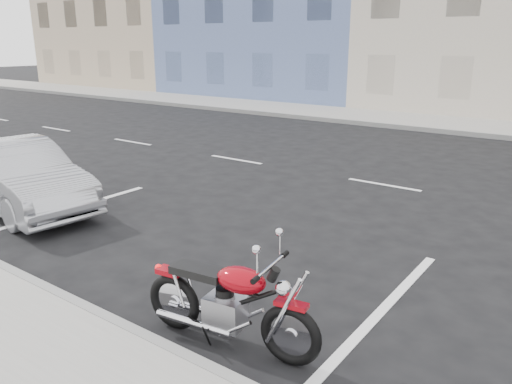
# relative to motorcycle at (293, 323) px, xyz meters

# --- Properties ---
(ground) EXTENTS (120.00, 120.00, 0.00)m
(ground) POSITION_rel_motorcycle_xyz_m (0.29, 6.37, -0.45)
(ground) COLOR black
(ground) RESTS_ON ground
(sidewalk_far) EXTENTS (80.00, 3.40, 0.15)m
(sidewalk_far) POSITION_rel_motorcycle_xyz_m (-4.71, 15.07, -0.37)
(sidewalk_far) COLOR gray
(sidewalk_far) RESTS_ON ground
(curb_far) EXTENTS (80.00, 0.12, 0.16)m
(curb_far) POSITION_rel_motorcycle_xyz_m (-4.71, 13.37, -0.37)
(curb_far) COLOR gray
(curb_far) RESTS_ON ground
(motorcycle) EXTENTS (1.94, 0.66, 0.98)m
(motorcycle) POSITION_rel_motorcycle_xyz_m (0.00, 0.00, 0.00)
(motorcycle) COLOR black
(motorcycle) RESTS_ON ground
(sedan_silver) EXTENTS (3.87, 1.77, 1.23)m
(sedan_silver) POSITION_rel_motorcycle_xyz_m (-6.39, 1.00, 0.17)
(sedan_silver) COLOR #A1A3A8
(sedan_silver) RESTS_ON ground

